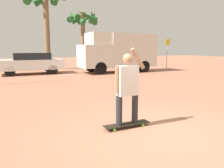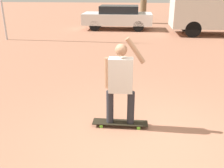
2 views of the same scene
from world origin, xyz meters
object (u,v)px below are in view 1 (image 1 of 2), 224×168
at_px(palm_tree_near_van, 83,20).
at_px(street_sign, 167,51).
at_px(camper_van, 119,51).
at_px(person_skateboarder, 127,85).
at_px(skateboard, 127,124).
at_px(parked_car_white, 31,63).

xyz_separation_m(palm_tree_near_van, street_sign, (4.32, -8.04, -3.02)).
relative_size(camper_van, street_sign, 2.30).
distance_m(camper_van, palm_tree_near_van, 8.00).
bearing_deg(palm_tree_near_van, person_skateboarder, -105.34).
relative_size(skateboard, camper_van, 0.19).
relative_size(person_skateboarder, street_sign, 0.68).
xyz_separation_m(skateboard, palm_tree_near_van, (4.91, 17.89, 4.54)).
distance_m(person_skateboarder, parked_car_white, 12.02).
height_order(person_skateboarder, palm_tree_near_van, palm_tree_near_van).
height_order(parked_car_white, palm_tree_near_van, palm_tree_near_van).
distance_m(parked_car_white, street_sign, 10.36).
bearing_deg(street_sign, parked_car_white, 168.07).
xyz_separation_m(skateboard, street_sign, (9.23, 9.85, 1.52)).
distance_m(parked_car_white, palm_tree_near_van, 9.11).
xyz_separation_m(camper_van, palm_tree_near_van, (-0.31, 7.40, 3.04)).
xyz_separation_m(skateboard, parked_car_white, (-0.88, 11.98, 0.71)).
bearing_deg(skateboard, camper_van, 63.57).
distance_m(palm_tree_near_van, street_sign, 9.62).
bearing_deg(street_sign, camper_van, 170.82).
relative_size(person_skateboarder, palm_tree_near_van, 0.30).
relative_size(camper_van, palm_tree_near_van, 1.01).
relative_size(person_skateboarder, parked_car_white, 0.39).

